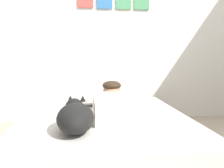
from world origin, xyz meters
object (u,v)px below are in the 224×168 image
object	(u,v)px
bed	(104,133)
pillow	(96,100)
dog	(75,116)
person_lying	(116,102)
coffee_cup	(120,102)
cell_phone	(85,126)

from	to	relation	value
bed	pillow	distance (m)	0.55
pillow	dog	world-z (taller)	dog
person_lying	coffee_cup	size ratio (longest dim) A/B	7.36
bed	pillow	xyz separation A→B (m)	(-0.06, 0.51, 0.21)
pillow	coffee_cup	xyz separation A→B (m)	(0.25, -0.10, -0.02)
person_lying	dog	size ratio (longest dim) A/B	1.60
cell_phone	coffee_cup	bearing A→B (deg)	64.10
pillow	cell_phone	distance (m)	0.87
cell_phone	pillow	bearing A→B (deg)	82.14
bed	cell_phone	size ratio (longest dim) A/B	13.94
dog	cell_phone	xyz separation A→B (m)	(0.06, 0.08, -0.10)
coffee_cup	bed	bearing A→B (deg)	-115.43
pillow	dog	xyz separation A→B (m)	(-0.18, -0.94, 0.05)
person_lying	coffee_cup	xyz separation A→B (m)	(0.08, 0.35, -0.07)
coffee_cup	cell_phone	size ratio (longest dim) A/B	0.89
pillow	bed	bearing A→B (deg)	-83.56
bed	person_lying	xyz separation A→B (m)	(0.11, 0.06, 0.26)
dog	coffee_cup	world-z (taller)	dog
pillow	person_lying	bearing A→B (deg)	-69.27
coffee_cup	cell_phone	world-z (taller)	coffee_cup
bed	person_lying	bearing A→B (deg)	29.30
bed	cell_phone	bearing A→B (deg)	-116.45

